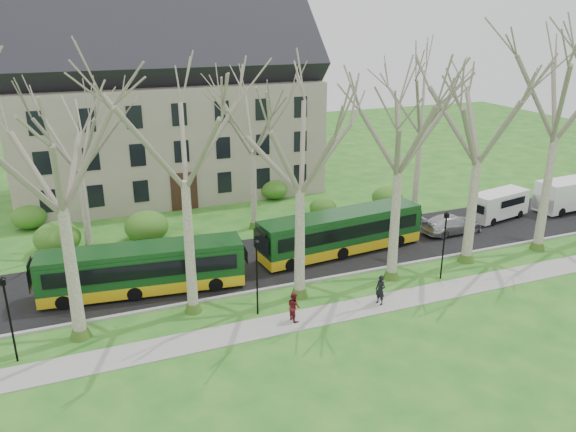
% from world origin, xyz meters
% --- Properties ---
extents(ground, '(120.00, 120.00, 0.00)m').
position_xyz_m(ground, '(0.00, 0.00, 0.00)').
color(ground, '#21641C').
rests_on(ground, ground).
extents(sidewalk, '(70.00, 2.00, 0.06)m').
position_xyz_m(sidewalk, '(0.00, -2.50, 0.03)').
color(sidewalk, gray).
rests_on(sidewalk, ground).
extents(road, '(80.00, 8.00, 0.06)m').
position_xyz_m(road, '(0.00, 5.50, 0.03)').
color(road, black).
rests_on(road, ground).
extents(curb, '(80.00, 0.25, 0.14)m').
position_xyz_m(curb, '(0.00, 1.50, 0.07)').
color(curb, '#A5A39E').
rests_on(curb, ground).
extents(building, '(26.50, 12.20, 16.00)m').
position_xyz_m(building, '(-6.00, 24.00, 8.07)').
color(building, gray).
rests_on(building, ground).
extents(tree_row_verge, '(49.00, 7.00, 14.00)m').
position_xyz_m(tree_row_verge, '(0.00, 0.30, 7.00)').
color(tree_row_verge, gray).
rests_on(tree_row_verge, ground).
extents(tree_row_far, '(33.00, 7.00, 12.00)m').
position_xyz_m(tree_row_far, '(-1.33, 11.00, 6.00)').
color(tree_row_far, gray).
rests_on(tree_row_far, ground).
extents(lamp_row, '(36.22, 0.22, 4.30)m').
position_xyz_m(lamp_row, '(-0.00, -1.00, 2.57)').
color(lamp_row, black).
rests_on(lamp_row, ground).
extents(hedges, '(30.60, 8.60, 2.00)m').
position_xyz_m(hedges, '(-4.67, 14.00, 1.00)').
color(hedges, '#33661D').
rests_on(hedges, ground).
extents(bus_lead, '(11.76, 3.69, 2.89)m').
position_xyz_m(bus_lead, '(-11.35, 3.96, 1.50)').
color(bus_lead, '#123F17').
rests_on(bus_lead, road).
extents(bus_follow, '(11.92, 3.60, 2.93)m').
position_xyz_m(bus_follow, '(2.04, 4.94, 1.53)').
color(bus_follow, '#123F17').
rests_on(bus_follow, road).
extents(sedan, '(4.88, 2.14, 1.40)m').
position_xyz_m(sedan, '(11.39, 5.13, 0.76)').
color(sedan, '#B2B1B6').
rests_on(sedan, road).
extents(van_a, '(5.40, 2.82, 2.24)m').
position_xyz_m(van_a, '(16.75, 6.32, 1.18)').
color(van_a, white).
rests_on(van_a, road).
extents(van_b, '(6.11, 2.45, 2.63)m').
position_xyz_m(van_b, '(23.75, 5.86, 1.37)').
color(van_b, white).
rests_on(van_b, road).
extents(pedestrian_a, '(0.60, 0.73, 1.72)m').
position_xyz_m(pedestrian_a, '(0.75, -2.54, 0.92)').
color(pedestrian_a, black).
rests_on(pedestrian_a, sidewalk).
extents(pedestrian_b, '(0.74, 0.88, 1.61)m').
position_xyz_m(pedestrian_b, '(-4.44, -2.40, 0.87)').
color(pedestrian_b, maroon).
rests_on(pedestrian_b, sidewalk).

